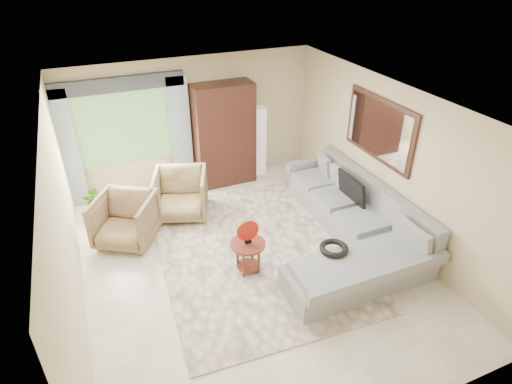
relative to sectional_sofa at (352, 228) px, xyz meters
name	(u,v)px	position (x,y,z in m)	size (l,w,h in m)	color
ground	(250,262)	(-1.78, 0.18, -0.28)	(6.00, 6.00, 0.00)	silver
area_rug	(254,251)	(-1.62, 0.39, -0.27)	(3.00, 4.00, 0.02)	#F5DCC1
sectional_sofa	(352,228)	(0.00, 0.00, 0.00)	(2.30, 3.46, 0.90)	gray
tv_screen	(351,188)	(0.27, 0.51, 0.44)	(0.06, 0.74, 0.48)	black
garden_hose	(334,248)	(-0.78, -0.63, 0.26)	(0.43, 0.43, 0.09)	black
coffee_table	(248,256)	(-1.89, -0.01, 0.00)	(0.53, 0.53, 0.53)	#4C2314
red_disc	(248,231)	(-1.89, -0.01, 0.48)	(0.34, 0.34, 0.03)	#AC1B11
armchair_left	(125,220)	(-3.49, 1.51, 0.14)	(0.91, 0.94, 0.85)	#967852
armchair_right	(181,194)	(-2.42, 1.96, 0.15)	(0.93, 0.95, 0.87)	#978052
potted_plant	(98,199)	(-3.85, 2.62, 0.01)	(0.52, 0.45, 0.58)	#999999
armoire	(224,135)	(-1.23, 2.90, 0.77)	(1.20, 0.55, 2.10)	black
floor_lamp	(259,141)	(-0.43, 2.96, 0.47)	(0.24, 0.24, 1.50)	silver
window	(124,128)	(-3.13, 3.15, 1.12)	(1.80, 0.04, 1.40)	#669E59
curtain_left	(67,151)	(-4.18, 3.06, 0.87)	(0.40, 0.08, 2.30)	#9EB7CC
curtain_right	(181,134)	(-2.08, 3.06, 0.87)	(0.40, 0.08, 2.30)	#9EB7CC
valance	(117,84)	(-3.13, 3.08, 1.97)	(2.40, 0.12, 0.26)	#1E232D
wall_mirror	(379,129)	(0.68, 0.53, 1.47)	(0.05, 1.70, 1.05)	black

